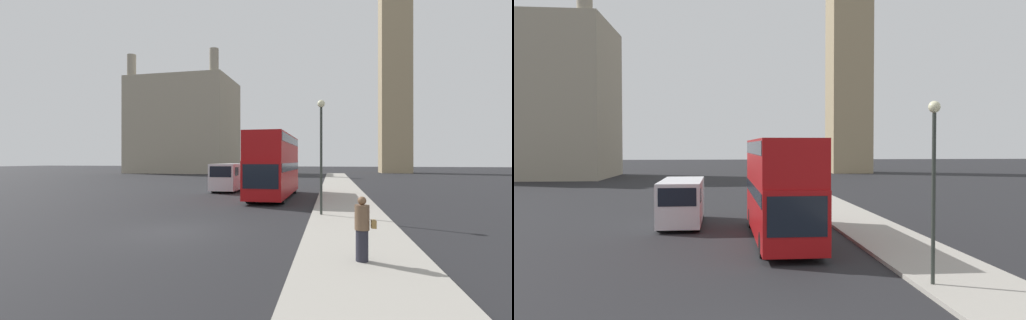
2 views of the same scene
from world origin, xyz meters
The scene contains 4 objects.
building_block_distant centered at (-26.88, 60.64, 10.56)m, with size 22.09×15.63×25.62m.
red_double_decker_bus centered at (1.83, 12.79, 2.55)m, with size 2.52×10.26×4.60m.
white_van centered at (-2.98, 17.60, 1.32)m, with size 2.21×6.19×2.46m.
street_lamp centered at (5.47, 4.53, 3.79)m, with size 0.36×0.36×5.51m.
Camera 2 is at (-0.89, -9.80, 4.31)m, focal length 35.00 mm.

